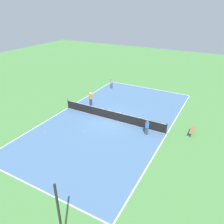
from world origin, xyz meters
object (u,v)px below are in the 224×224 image
(tennis_ball_right_alley, at_px, (103,101))
(player_center_orange, at_px, (91,98))
(bench, at_px, (192,131))
(fence_post_back_left, at_px, (59,215))
(player_baseline_gray, at_px, (112,83))
(tennis_net, at_px, (112,115))
(player_near_blue, at_px, (147,127))
(tennis_ball_left_sideline, at_px, (45,132))
(tennis_ball_midcourt, at_px, (84,131))

(tennis_ball_right_alley, bearing_deg, player_center_orange, 68.83)
(bench, height_order, fence_post_back_left, fence_post_back_left)
(player_baseline_gray, distance_m, tennis_ball_right_alley, 4.69)
(tennis_net, bearing_deg, tennis_ball_right_alley, -48.31)
(tennis_net, bearing_deg, player_near_blue, 167.18)
(player_baseline_gray, height_order, player_near_blue, player_baseline_gray)
(bench, bearing_deg, player_center_orange, -93.96)
(tennis_ball_right_alley, height_order, fence_post_back_left, fence_post_back_left)
(player_near_blue, xyz_separation_m, tennis_ball_right_alley, (7.34, -4.55, -0.77))
(player_baseline_gray, bearing_deg, tennis_ball_left_sideline, -6.48)
(player_baseline_gray, distance_m, tennis_ball_midcourt, 11.87)
(tennis_ball_right_alley, distance_m, tennis_ball_midcourt, 7.22)
(player_center_orange, relative_size, player_near_blue, 1.14)
(player_baseline_gray, height_order, fence_post_back_left, fence_post_back_left)
(tennis_ball_left_sideline, relative_size, fence_post_back_left, 0.02)
(tennis_ball_midcourt, bearing_deg, fence_post_back_left, 119.42)
(bench, distance_m, tennis_ball_midcourt, 10.02)
(player_near_blue, bearing_deg, tennis_ball_right_alley, -7.59)
(tennis_ball_right_alley, relative_size, tennis_ball_midcourt, 1.00)
(tennis_ball_right_alley, bearing_deg, player_baseline_gray, -74.29)
(tennis_net, height_order, player_near_blue, player_near_blue)
(player_center_orange, bearing_deg, fence_post_back_left, -124.24)
(bench, xyz_separation_m, fence_post_back_left, (3.80, 13.60, 1.57))
(fence_post_back_left, bearing_deg, tennis_ball_left_sideline, -41.50)
(player_center_orange, relative_size, fence_post_back_left, 0.42)
(tennis_net, relative_size, player_baseline_gray, 7.61)
(tennis_net, xyz_separation_m, tennis_ball_right_alley, (3.21, -3.61, -0.50))
(player_baseline_gray, xyz_separation_m, tennis_ball_right_alley, (-1.25, 4.45, -0.81))
(tennis_ball_left_sideline, relative_size, tennis_ball_right_alley, 1.00)
(player_baseline_gray, distance_m, fence_post_back_left, 22.27)
(tennis_ball_left_sideline, bearing_deg, tennis_ball_right_alley, -97.50)
(player_near_blue, bearing_deg, tennis_net, 11.38)
(player_center_orange, bearing_deg, tennis_ball_midcourt, -125.63)
(bench, height_order, tennis_ball_midcourt, bench)
(player_center_orange, bearing_deg, tennis_net, -88.94)
(player_near_blue, bearing_deg, player_center_orange, 4.70)
(tennis_net, xyz_separation_m, player_baseline_gray, (4.46, -8.06, 0.31))
(bench, bearing_deg, tennis_ball_left_sideline, -62.97)
(player_center_orange, xyz_separation_m, fence_post_back_left, (-7.87, 14.41, 1.00))
(tennis_ball_midcourt, bearing_deg, bench, -153.85)
(tennis_ball_left_sideline, distance_m, tennis_ball_right_alley, 8.80)
(player_near_blue, bearing_deg, tennis_ball_midcourt, 48.41)
(player_near_blue, relative_size, tennis_ball_right_alley, 21.06)
(tennis_net, xyz_separation_m, player_center_orange, (3.88, -1.89, 0.39))
(player_center_orange, bearing_deg, player_baseline_gray, 32.55)
(tennis_ball_right_alley, bearing_deg, fence_post_back_left, 114.09)
(player_baseline_gray, xyz_separation_m, tennis_ball_midcourt, (-3.28, 11.38, -0.81))
(tennis_ball_left_sideline, height_order, tennis_ball_right_alley, same)
(player_baseline_gray, distance_m, player_center_orange, 6.19)
(tennis_net, bearing_deg, fence_post_back_left, 107.71)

